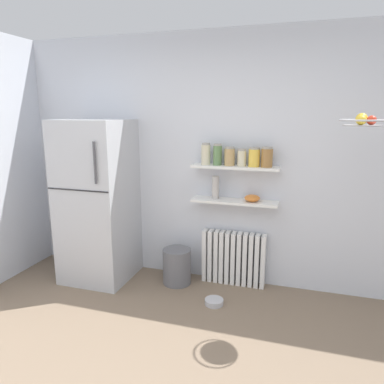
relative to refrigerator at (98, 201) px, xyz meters
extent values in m
plane|color=#7A6651|center=(1.26, -1.16, -0.86)|extent=(7.04, 7.04, 0.00)
cube|color=silver|center=(1.26, 0.39, 0.44)|extent=(7.04, 0.10, 2.60)
cube|color=#B7BABF|center=(0.00, 0.00, 0.00)|extent=(0.70, 0.68, 1.73)
cube|color=#262628|center=(0.00, -0.35, 0.19)|extent=(0.68, 0.01, 0.01)
cylinder|color=#4C4C51|center=(0.22, -0.36, 0.47)|extent=(0.02, 0.02, 0.40)
cube|color=white|center=(1.13, 0.26, -0.58)|extent=(0.04, 0.12, 0.57)
cube|color=white|center=(1.20, 0.26, -0.58)|extent=(0.04, 0.12, 0.57)
cube|color=white|center=(1.26, 0.26, -0.58)|extent=(0.04, 0.12, 0.57)
cube|color=white|center=(1.32, 0.26, -0.58)|extent=(0.04, 0.12, 0.57)
cube|color=white|center=(1.38, 0.26, -0.58)|extent=(0.04, 0.12, 0.57)
cube|color=white|center=(1.45, 0.26, -0.58)|extent=(0.04, 0.12, 0.57)
cube|color=white|center=(1.51, 0.26, -0.58)|extent=(0.04, 0.12, 0.57)
cube|color=white|center=(1.57, 0.26, -0.58)|extent=(0.04, 0.12, 0.57)
cube|color=white|center=(1.63, 0.26, -0.58)|extent=(0.04, 0.12, 0.57)
cube|color=white|center=(1.70, 0.26, -0.58)|extent=(0.04, 0.12, 0.57)
cube|color=white|center=(1.76, 0.26, -0.58)|extent=(0.04, 0.12, 0.57)
cube|color=white|center=(1.45, 0.23, 0.05)|extent=(0.87, 0.22, 0.02)
cube|color=white|center=(1.45, 0.23, 0.40)|extent=(0.87, 0.22, 0.02)
cylinder|color=beige|center=(1.14, 0.23, 0.52)|extent=(0.09, 0.09, 0.20)
cylinder|color=gray|center=(1.14, 0.23, 0.62)|extent=(0.09, 0.09, 0.02)
cylinder|color=#5B7F4C|center=(1.26, 0.23, 0.51)|extent=(0.09, 0.09, 0.19)
cylinder|color=gray|center=(1.26, 0.23, 0.62)|extent=(0.08, 0.08, 0.02)
cylinder|color=tan|center=(1.38, 0.23, 0.50)|extent=(0.10, 0.10, 0.17)
cylinder|color=gray|center=(1.38, 0.23, 0.59)|extent=(0.10, 0.10, 0.02)
cylinder|color=beige|center=(1.51, 0.23, 0.49)|extent=(0.09, 0.09, 0.15)
cylinder|color=gray|center=(1.51, 0.23, 0.58)|extent=(0.08, 0.08, 0.02)
cylinder|color=yellow|center=(1.63, 0.23, 0.50)|extent=(0.11, 0.11, 0.17)
cylinder|color=gray|center=(1.63, 0.23, 0.60)|extent=(0.10, 0.10, 0.02)
cylinder|color=olive|center=(1.75, 0.23, 0.50)|extent=(0.11, 0.11, 0.18)
cylinder|color=gray|center=(1.75, 0.23, 0.60)|extent=(0.10, 0.10, 0.02)
cylinder|color=#B2ADA8|center=(1.25, 0.23, 0.18)|extent=(0.07, 0.07, 0.24)
ellipsoid|color=orange|center=(1.62, 0.23, 0.10)|extent=(0.15, 0.15, 0.07)
cylinder|color=slate|center=(0.87, 0.09, -0.67)|extent=(0.30, 0.30, 0.38)
cylinder|color=#B7B7BC|center=(1.36, -0.23, -0.84)|extent=(0.18, 0.18, 0.05)
torus|color=#B2B2B7|center=(2.50, -0.25, 0.88)|extent=(0.34, 0.34, 0.01)
cylinder|color=#A8A8AD|center=(2.50, -0.25, 0.84)|extent=(0.28, 0.28, 0.01)
sphere|color=red|center=(2.56, -0.26, 0.88)|extent=(0.07, 0.07, 0.07)
sphere|color=gold|center=(2.49, -0.23, 0.89)|extent=(0.09, 0.09, 0.09)
sphere|color=gold|center=(2.48, -0.31, 0.88)|extent=(0.07, 0.07, 0.07)
camera|label=1|loc=(2.08, -3.27, 0.93)|focal=33.49mm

